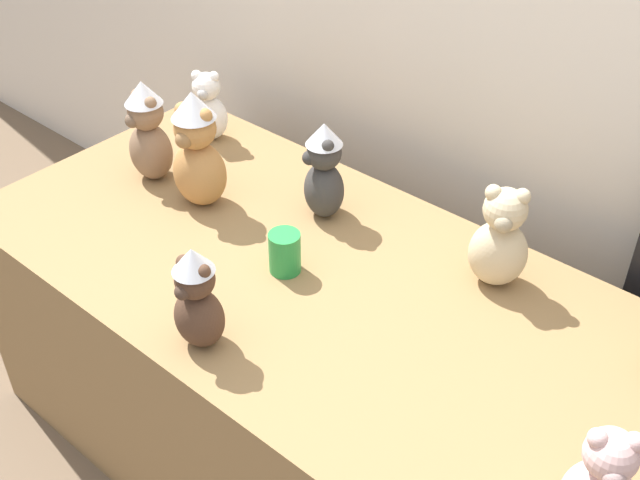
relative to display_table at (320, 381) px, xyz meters
The scene contains 8 objects.
display_table is the anchor object (origin of this frame).
teddy_bear_sand 0.65m from the display_table, 39.62° to the left, with size 0.18×0.17×0.28m.
teddy_bear_charcoal 0.58m from the display_table, 128.79° to the left, with size 0.16×0.16×0.28m.
teddy_bear_cocoa 0.61m from the display_table, 99.42° to the right, with size 0.13×0.11×0.26m.
teddy_bear_snow 0.91m from the display_table, 157.40° to the left, with size 0.15×0.15×0.23m.
teddy_bear_caramel 0.71m from the display_table, behind, with size 0.18×0.16×0.34m.
teddy_bear_mocha 0.85m from the display_table, behind, with size 0.15×0.13×0.31m.
party_cup_green 0.43m from the display_table, 161.01° to the right, with size 0.08×0.08×0.11m, color #238C3D.
Camera 1 is at (0.98, -0.88, 1.99)m, focal length 44.25 mm.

